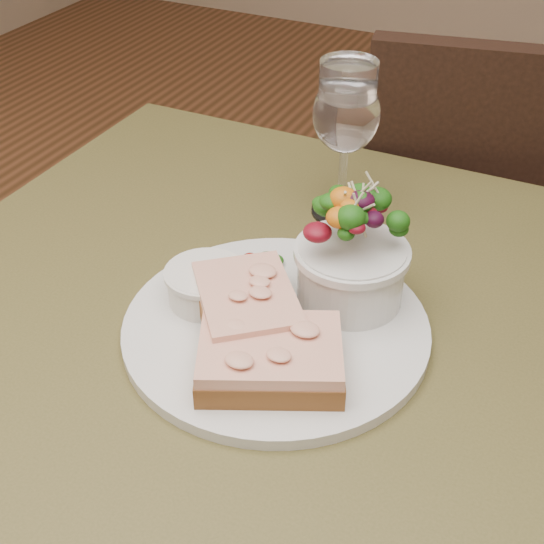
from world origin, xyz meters
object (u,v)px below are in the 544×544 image
at_px(chair_far, 471,332).
at_px(wine_glass, 346,118).
at_px(sandwich_front, 270,358).
at_px(salad_bowl, 352,249).
at_px(ramekin, 206,284).
at_px(sandwich_back, 247,305).
at_px(cafe_table, 266,398).
at_px(dinner_plate, 276,328).

relative_size(chair_far, wine_glass, 5.14).
xyz_separation_m(sandwich_front, salad_bowl, (0.02, 0.13, 0.04)).
bearing_deg(ramekin, sandwich_back, -16.91).
xyz_separation_m(salad_bowl, wine_glass, (-0.07, 0.17, 0.05)).
height_order(sandwich_back, salad_bowl, salad_bowl).
bearing_deg(sandwich_front, sandwich_back, 109.52).
relative_size(chair_far, sandwich_back, 6.11).
height_order(cafe_table, dinner_plate, dinner_plate).
xyz_separation_m(sandwich_back, salad_bowl, (0.07, 0.08, 0.04)).
relative_size(dinner_plate, salad_bowl, 2.33).
bearing_deg(dinner_plate, sandwich_front, -68.72).
bearing_deg(salad_bowl, sandwich_front, -100.62).
height_order(chair_far, ramekin, chair_far).
distance_m(cafe_table, dinner_plate, 0.11).
bearing_deg(wine_glass, salad_bowl, -65.94).
bearing_deg(salad_bowl, wine_glass, 114.06).
bearing_deg(dinner_plate, ramekin, 177.82).
bearing_deg(sandwich_front, cafe_table, 94.81).
bearing_deg(cafe_table, salad_bowl, 43.83).
relative_size(cafe_table, wine_glass, 4.57).
distance_m(cafe_table, chair_far, 0.74).
distance_m(ramekin, wine_glass, 0.25).
relative_size(sandwich_front, ramekin, 2.04).
distance_m(dinner_plate, salad_bowl, 0.11).
distance_m(cafe_table, ramekin, 0.15).
xyz_separation_m(chair_far, dinner_plate, (-0.11, -0.64, 0.46)).
relative_size(dinner_plate, sandwich_front, 1.92).
distance_m(sandwich_front, wine_glass, 0.32).
height_order(cafe_table, sandwich_front, sandwich_front).
distance_m(dinner_plate, ramekin, 0.08).
xyz_separation_m(cafe_table, ramekin, (-0.06, -0.00, 0.13)).
bearing_deg(cafe_table, sandwich_back, -115.44).
bearing_deg(chair_far, ramekin, 62.75).
relative_size(chair_far, sandwich_front, 5.81).
relative_size(sandwich_back, ramekin, 1.94).
distance_m(dinner_plate, wine_glass, 0.26).
distance_m(chair_far, dinner_plate, 0.80).
xyz_separation_m(ramekin, wine_glass, (0.05, 0.23, 0.09)).
bearing_deg(chair_far, salad_bowl, 73.16).
bearing_deg(sandwich_back, chair_far, 129.23).
distance_m(chair_far, wine_glass, 0.72).
bearing_deg(cafe_table, wine_glass, 92.69).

